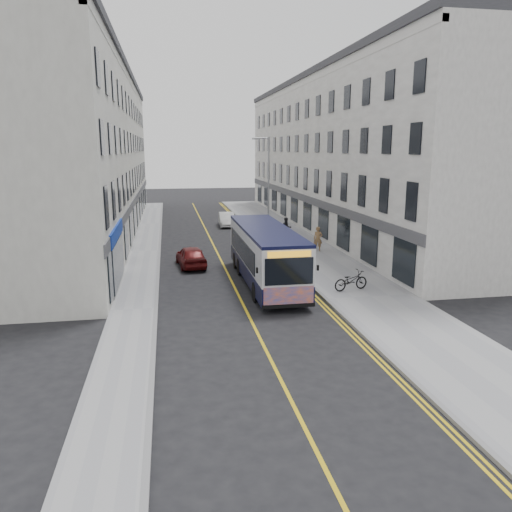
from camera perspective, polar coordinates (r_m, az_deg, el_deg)
name	(u,v)px	position (r m, az deg, el deg)	size (l,w,h in m)	color
ground	(240,298)	(24.41, -1.85, -4.82)	(140.00, 140.00, 0.00)	black
pavement_east	(300,246)	(37.07, 5.05, 1.12)	(4.50, 64.00, 0.12)	gray
pavement_west	(145,252)	(35.85, -12.58, 0.50)	(2.00, 64.00, 0.12)	gray
kerb_east	(270,247)	(36.55, 1.65, 1.02)	(0.18, 64.00, 0.13)	slate
kerb_west	(159,251)	(35.82, -10.99, 0.57)	(0.18, 64.00, 0.13)	slate
road_centre_line	(216,250)	(35.98, -4.60, 0.70)	(0.12, 64.00, 0.01)	gold
road_dbl_yellow_inner	(264,248)	(36.48, 0.95, 0.90)	(0.10, 64.00, 0.01)	gold
road_dbl_yellow_outer	(267,248)	(36.51, 1.26, 0.91)	(0.10, 64.00, 0.01)	gold
terrace_east	(332,156)	(46.53, 8.64, 11.25)	(6.00, 46.00, 13.00)	white
terrace_west	(97,156)	(44.48, -17.76, 10.79)	(6.00, 46.00, 13.00)	silver
streetlamp	(267,186)	(37.96, 1.32, 8.01)	(1.32, 0.18, 8.00)	gray
city_bus	(265,253)	(26.59, 1.09, 0.32)	(2.46, 10.52, 3.05)	black
bicycle	(351,280)	(25.62, 10.79, -2.77)	(0.66, 1.90, 1.00)	black
pedestrian_near	(318,239)	(35.04, 7.09, 1.95)	(0.62, 0.41, 1.70)	olive
pedestrian_far	(287,228)	(39.63, 3.51, 3.20)	(0.82, 0.64, 1.69)	black
car_white	(227,219)	(46.93, -3.38, 4.20)	(1.36, 3.91, 1.29)	silver
car_maroon	(191,256)	(30.91, -7.43, -0.02)	(1.55, 3.84, 1.31)	#550E0E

